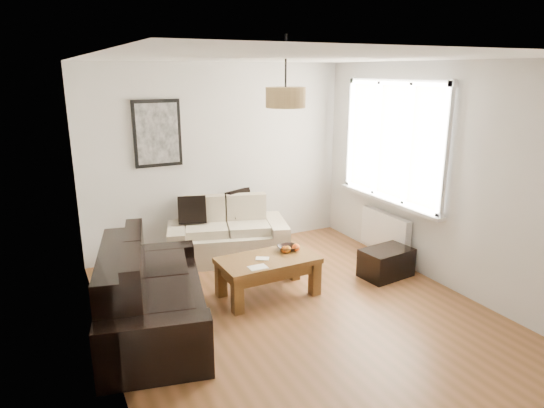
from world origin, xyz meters
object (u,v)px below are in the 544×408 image
loveseat_cream (227,230)px  ottoman (386,263)px  sofa_leather (153,289)px  coffee_table (268,276)px

loveseat_cream → ottoman: loveseat_cream is taller
sofa_leather → ottoman: size_ratio=3.11×
coffee_table → sofa_leather: bearing=-173.9°
coffee_table → ottoman: 1.56m
ottoman → sofa_leather: bearing=178.9°
coffee_table → ottoman: size_ratio=1.77×
sofa_leather → ottoman: sofa_leather is taller
loveseat_cream → sofa_leather: size_ratio=0.81×
loveseat_cream → sofa_leather: 1.95m
loveseat_cream → ottoman: size_ratio=2.54×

